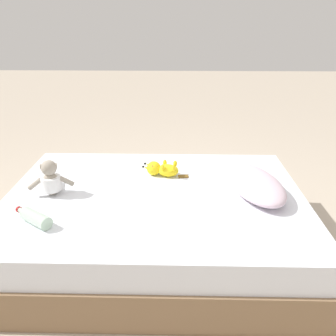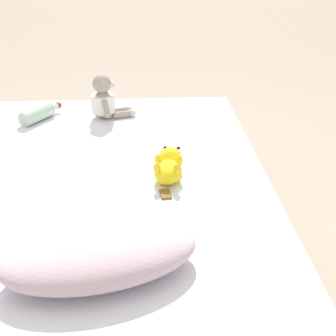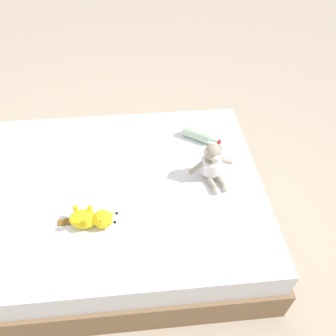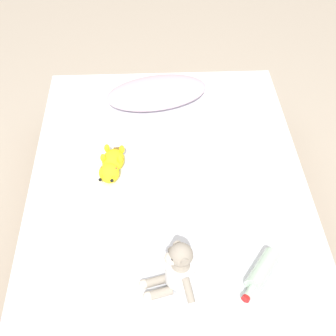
% 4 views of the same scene
% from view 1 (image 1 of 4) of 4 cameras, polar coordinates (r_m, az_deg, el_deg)
% --- Properties ---
extents(ground_plane, '(16.00, 16.00, 0.00)m').
position_cam_1_polar(ground_plane, '(2.42, -2.06, -13.27)').
color(ground_plane, '#B7A893').
extents(bed, '(1.39, 1.95, 0.43)m').
position_cam_1_polar(bed, '(2.30, -2.14, -9.10)').
color(bed, '#846647').
rests_on(bed, ground_plane).
extents(pillow, '(0.64, 0.43, 0.12)m').
position_cam_1_polar(pillow, '(2.24, 14.30, -2.56)').
color(pillow, silver).
rests_on(pillow, bed).
extents(plush_monkey, '(0.24, 0.28, 0.24)m').
position_cam_1_polar(plush_monkey, '(2.27, -18.97, -1.91)').
color(plush_monkey, '#9E9384').
rests_on(plush_monkey, bed).
extents(plush_yellow_creature, '(0.14, 0.33, 0.10)m').
position_cam_1_polar(plush_yellow_creature, '(2.41, -1.01, -0.19)').
color(plush_yellow_creature, yellow).
rests_on(plush_yellow_creature, bed).
extents(glass_bottle, '(0.19, 0.25, 0.07)m').
position_cam_1_polar(glass_bottle, '(2.01, -21.28, -7.79)').
color(glass_bottle, '#B2D1B7').
rests_on(glass_bottle, bed).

